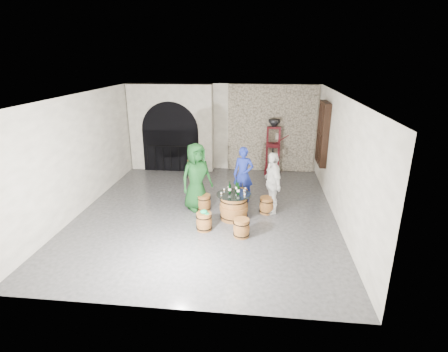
# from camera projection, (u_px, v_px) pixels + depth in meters

# --- Properties ---
(ground) EXTENTS (8.00, 8.00, 0.00)m
(ground) POSITION_uv_depth(u_px,v_px,m) (207.00, 212.00, 9.82)
(ground) COLOR #313134
(ground) RESTS_ON ground
(wall_back) EXTENTS (8.00, 0.00, 8.00)m
(wall_back) POSITION_uv_depth(u_px,v_px,m) (223.00, 128.00, 13.05)
(wall_back) COLOR silver
(wall_back) RESTS_ON ground
(wall_front) EXTENTS (8.00, 0.00, 8.00)m
(wall_front) POSITION_uv_depth(u_px,v_px,m) (167.00, 227.00, 5.54)
(wall_front) COLOR silver
(wall_front) RESTS_ON ground
(wall_left) EXTENTS (0.00, 8.00, 8.00)m
(wall_left) POSITION_uv_depth(u_px,v_px,m) (81.00, 153.00, 9.65)
(wall_left) COLOR silver
(wall_left) RESTS_ON ground
(wall_right) EXTENTS (0.00, 8.00, 8.00)m
(wall_right) POSITION_uv_depth(u_px,v_px,m) (341.00, 161.00, 8.93)
(wall_right) COLOR silver
(wall_right) RESTS_ON ground
(ceiling) EXTENTS (8.00, 8.00, 0.00)m
(ceiling) POSITION_uv_depth(u_px,v_px,m) (205.00, 96.00, 8.76)
(ceiling) COLOR beige
(ceiling) RESTS_ON wall_back
(stone_facing_panel) EXTENTS (3.20, 0.12, 3.18)m
(stone_facing_panel) POSITION_uv_depth(u_px,v_px,m) (271.00, 129.00, 12.80)
(stone_facing_panel) COLOR tan
(stone_facing_panel) RESTS_ON ground
(arched_opening) EXTENTS (3.10, 0.60, 3.19)m
(arched_opening) POSITION_uv_depth(u_px,v_px,m) (172.00, 128.00, 13.00)
(arched_opening) COLOR silver
(arched_opening) RESTS_ON ground
(shuttered_window) EXTENTS (0.23, 1.10, 2.00)m
(shuttered_window) POSITION_uv_depth(u_px,v_px,m) (323.00, 133.00, 11.13)
(shuttered_window) COLOR black
(shuttered_window) RESTS_ON wall_right
(barrel_table) EXTENTS (0.92, 0.92, 0.71)m
(barrel_table) POSITION_uv_depth(u_px,v_px,m) (234.00, 206.00, 9.30)
(barrel_table) COLOR #925A2A
(barrel_table) RESTS_ON ground
(barrel_stool_left) EXTENTS (0.41, 0.41, 0.46)m
(barrel_stool_left) POSITION_uv_depth(u_px,v_px,m) (204.00, 203.00, 9.85)
(barrel_stool_left) COLOR #925A2A
(barrel_stool_left) RESTS_ON ground
(barrel_stool_far) EXTENTS (0.41, 0.41, 0.46)m
(barrel_stool_far) POSITION_uv_depth(u_px,v_px,m) (241.00, 197.00, 10.25)
(barrel_stool_far) COLOR #925A2A
(barrel_stool_far) RESTS_ON ground
(barrel_stool_right) EXTENTS (0.41, 0.41, 0.46)m
(barrel_stool_right) POSITION_uv_depth(u_px,v_px,m) (267.00, 205.00, 9.68)
(barrel_stool_right) COLOR #925A2A
(barrel_stool_right) RESTS_ON ground
(barrel_stool_near_right) EXTENTS (0.41, 0.41, 0.46)m
(barrel_stool_near_right) POSITION_uv_depth(u_px,v_px,m) (241.00, 228.00, 8.41)
(barrel_stool_near_right) COLOR #925A2A
(barrel_stool_near_right) RESTS_ON ground
(barrel_stool_near_left) EXTENTS (0.41, 0.41, 0.46)m
(barrel_stool_near_left) POSITION_uv_depth(u_px,v_px,m) (204.00, 222.00, 8.73)
(barrel_stool_near_left) COLOR #925A2A
(barrel_stool_near_left) RESTS_ON ground
(green_cap) EXTENTS (0.23, 0.18, 0.10)m
(green_cap) POSITION_uv_depth(u_px,v_px,m) (204.00, 212.00, 8.64)
(green_cap) COLOR #0D9555
(green_cap) RESTS_ON barrel_stool_near_left
(person_green) EXTENTS (1.11, 1.07, 1.91)m
(person_green) POSITION_uv_depth(u_px,v_px,m) (196.00, 177.00, 9.73)
(person_green) COLOR #103C16
(person_green) RESTS_ON ground
(person_blue) EXTENTS (0.65, 0.47, 1.65)m
(person_blue) POSITION_uv_depth(u_px,v_px,m) (243.00, 174.00, 10.32)
(person_blue) COLOR navy
(person_blue) RESTS_ON ground
(person_white) EXTENTS (0.72, 1.10, 1.73)m
(person_white) POSITION_uv_depth(u_px,v_px,m) (272.00, 183.00, 9.52)
(person_white) COLOR silver
(person_white) RESTS_ON ground
(wine_bottle_left) EXTENTS (0.08, 0.08, 0.32)m
(wine_bottle_left) POSITION_uv_depth(u_px,v_px,m) (230.00, 188.00, 9.21)
(wine_bottle_left) COLOR black
(wine_bottle_left) RESTS_ON barrel_table
(wine_bottle_center) EXTENTS (0.08, 0.08, 0.32)m
(wine_bottle_center) POSITION_uv_depth(u_px,v_px,m) (238.00, 189.00, 9.13)
(wine_bottle_center) COLOR black
(wine_bottle_center) RESTS_ON barrel_table
(wine_bottle_right) EXTENTS (0.08, 0.08, 0.32)m
(wine_bottle_right) POSITION_uv_depth(u_px,v_px,m) (237.00, 187.00, 9.33)
(wine_bottle_right) COLOR black
(wine_bottle_right) RESTS_ON barrel_table
(tasting_glass_a) EXTENTS (0.05, 0.05, 0.10)m
(tasting_glass_a) POSITION_uv_depth(u_px,v_px,m) (221.00, 194.00, 9.05)
(tasting_glass_a) COLOR #C86926
(tasting_glass_a) RESTS_ON barrel_table
(tasting_glass_b) EXTENTS (0.05, 0.05, 0.10)m
(tasting_glass_b) POSITION_uv_depth(u_px,v_px,m) (244.00, 191.00, 9.24)
(tasting_glass_b) COLOR #C86926
(tasting_glass_b) RESTS_ON barrel_table
(tasting_glass_c) EXTENTS (0.05, 0.05, 0.10)m
(tasting_glass_c) POSITION_uv_depth(u_px,v_px,m) (229.00, 188.00, 9.46)
(tasting_glass_c) COLOR #C86926
(tasting_glass_c) RESTS_ON barrel_table
(tasting_glass_d) EXTENTS (0.05, 0.05, 0.10)m
(tasting_glass_d) POSITION_uv_depth(u_px,v_px,m) (245.00, 189.00, 9.38)
(tasting_glass_d) COLOR #C86926
(tasting_glass_d) RESTS_ON barrel_table
(tasting_glass_e) EXTENTS (0.05, 0.05, 0.10)m
(tasting_glass_e) POSITION_uv_depth(u_px,v_px,m) (245.00, 195.00, 8.96)
(tasting_glass_e) COLOR #C86926
(tasting_glass_e) RESTS_ON barrel_table
(tasting_glass_f) EXTENTS (0.05, 0.05, 0.10)m
(tasting_glass_f) POSITION_uv_depth(u_px,v_px,m) (224.00, 190.00, 9.30)
(tasting_glass_f) COLOR #C86926
(tasting_glass_f) RESTS_ON barrel_table
(side_barrel) EXTENTS (0.49, 0.49, 0.65)m
(side_barrel) POSITION_uv_depth(u_px,v_px,m) (194.00, 169.00, 12.47)
(side_barrel) COLOR #925A2A
(side_barrel) RESTS_ON ground
(corking_press) EXTENTS (0.83, 0.46, 2.01)m
(corking_press) POSITION_uv_depth(u_px,v_px,m) (273.00, 143.00, 12.60)
(corking_press) COLOR #510D17
(corking_press) RESTS_ON ground
(control_box) EXTENTS (0.18, 0.10, 0.22)m
(control_box) POSITION_uv_depth(u_px,v_px,m) (278.00, 136.00, 12.79)
(control_box) COLOR silver
(control_box) RESTS_ON wall_back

